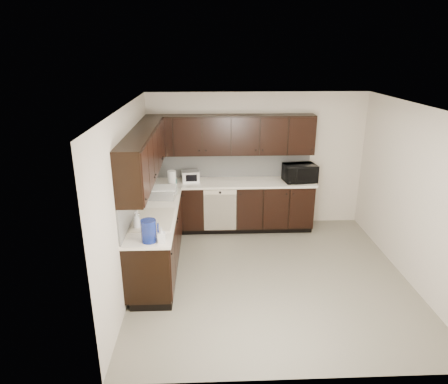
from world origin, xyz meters
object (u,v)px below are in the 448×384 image
object	(u,v)px
toaster_oven	(190,176)
blue_pitcher	(149,231)
microwave	(300,173)
storage_bin	(162,193)
sink	(154,224)

from	to	relation	value
toaster_oven	blue_pitcher	distance (m)	2.45
microwave	storage_bin	bearing A→B (deg)	-170.56
microwave	storage_bin	distance (m)	2.52
microwave	toaster_oven	world-z (taller)	microwave
microwave	blue_pitcher	bearing A→B (deg)	-143.93
toaster_oven	blue_pitcher	size ratio (longest dim) A/B	1.07
sink	storage_bin	size ratio (longest dim) A/B	1.89
microwave	blue_pitcher	distance (m)	3.33
sink	microwave	world-z (taller)	microwave
toaster_oven	blue_pitcher	world-z (taller)	blue_pitcher
toaster_oven	blue_pitcher	bearing A→B (deg)	-107.85
sink	microwave	size ratio (longest dim) A/B	1.44
microwave	storage_bin	size ratio (longest dim) A/B	1.31
microwave	blue_pitcher	xyz separation A→B (m)	(-2.40, -2.32, -0.01)
sink	toaster_oven	bearing A→B (deg)	75.47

